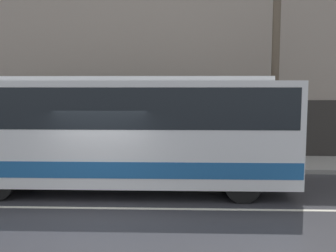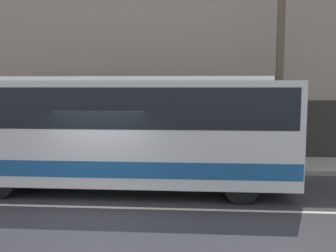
% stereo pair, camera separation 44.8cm
% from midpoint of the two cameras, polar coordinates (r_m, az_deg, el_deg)
% --- Properties ---
extents(ground_plane, '(60.00, 60.00, 0.00)m').
position_cam_midpoint_polar(ground_plane, '(10.11, -9.72, -12.11)').
color(ground_plane, '#333338').
extents(sidewalk, '(60.00, 2.77, 0.17)m').
position_cam_midpoint_polar(sidewalk, '(15.20, -4.82, -5.59)').
color(sidewalk, '#A09E99').
rests_on(sidewalk, ground_plane).
extents(building_facade, '(60.00, 0.35, 10.26)m').
position_cam_midpoint_polar(building_facade, '(16.50, -4.12, 12.31)').
color(building_facade, gray).
rests_on(building_facade, ground_plane).
extents(lane_stripe, '(54.00, 0.14, 0.01)m').
position_cam_midpoint_polar(lane_stripe, '(10.11, -9.72, -12.09)').
color(lane_stripe, beige).
rests_on(lane_stripe, ground_plane).
extents(transit_bus, '(10.77, 2.53, 3.41)m').
position_cam_midpoint_polar(transit_bus, '(11.33, -7.54, -0.17)').
color(transit_bus, white).
rests_on(transit_bus, ground_plane).
extents(utility_pole_near, '(0.29, 0.29, 6.60)m').
position_cam_midpoint_polar(utility_pole_near, '(14.51, 17.47, 7.06)').
color(utility_pole_near, brown).
rests_on(utility_pole_near, sidewalk).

